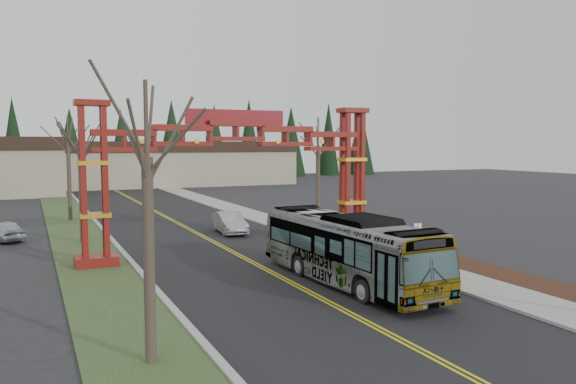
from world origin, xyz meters
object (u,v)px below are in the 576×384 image
gateway_arch (236,154)px  transit_bus (347,249)px  bare_tree_right_far (318,146)px  silver_sedan (230,223)px  barrel_mid (355,230)px  retail_building_east (168,163)px  bare_tree_median_near (147,159)px  parked_car_near_a (3,231)px  street_sign (418,233)px  bare_tree_median_mid (80,149)px  barrel_north (336,227)px  barrel_south (391,242)px  bare_tree_median_far (68,144)px

gateway_arch → transit_bus: (2.35, -8.83, -4.32)m
transit_bus → bare_tree_right_far: (7.65, 17.35, 4.74)m
silver_sedan → barrel_mid: bearing=-34.2°
gateway_arch → transit_bus: size_ratio=1.53×
retail_building_east → bare_tree_median_near: (-18.00, -76.75, 2.65)m
retail_building_east → barrel_mid: (-0.47, -59.92, -2.96)m
silver_sedan → barrel_mid: (7.30, -5.71, -0.23)m
parked_car_near_a → street_sign: bearing=118.9°
bare_tree_median_mid → parked_car_near_a: bearing=147.9°
bare_tree_right_far → bare_tree_median_near: bearing=-127.7°
street_sign → gateway_arch: bearing=147.6°
gateway_arch → barrel_north: (9.37, 4.45, -5.51)m
transit_bus → bare_tree_median_mid: 20.30m
barrel_south → bare_tree_median_far: bearing=126.8°
retail_building_east → bare_tree_right_far: bare_tree_right_far is taller
gateway_arch → parked_car_near_a: size_ratio=4.32×
gateway_arch → parked_car_near_a: bearing=139.3°
silver_sedan → street_sign: (6.72, -13.42, 0.71)m
parked_car_near_a → barrel_south: bearing=124.2°
bare_tree_median_mid → bare_tree_right_far: bearing=1.6°
parked_car_near_a → bare_tree_right_far: bare_tree_right_far is taller
barrel_mid → bare_tree_right_far: bearing=85.8°
bare_tree_median_mid → bare_tree_median_far: size_ratio=0.96×
barrel_mid → transit_bus: bearing=-123.4°
barrel_north → retail_building_east: bearing=89.4°
silver_sedan → bare_tree_right_far: bearing=9.5°
bare_tree_median_far → bare_tree_right_far: size_ratio=1.02×
silver_sedan → bare_tree_median_mid: size_ratio=0.56×
silver_sedan → parked_car_near_a: 15.46m
gateway_arch → bare_tree_median_far: size_ratio=2.04×
gateway_arch → barrel_south: gateway_arch is taller
parked_car_near_a → barrel_north: (22.24, -6.63, -0.25)m
retail_building_east → barrel_mid: retail_building_east is taller
barrel_north → bare_tree_median_far: bearing=138.0°
silver_sedan → bare_tree_right_far: (7.78, 0.77, 5.62)m
silver_sedan → retail_building_east: bearing=85.6°
bare_tree_right_far → street_sign: bearing=-94.2°
barrel_north → barrel_mid: bearing=-86.2°
bare_tree_median_near → barrel_mid: bearing=43.9°
transit_bus → parked_car_near_a: size_ratio=2.83×
gateway_arch → silver_sedan: bearing=74.0°
bare_tree_median_mid → barrel_mid: bare_tree_median_mid is taller
bare_tree_median_mid → bare_tree_median_far: bearing=90.0°
gateway_arch → transit_bus: gateway_arch is taller
silver_sedan → bare_tree_median_near: bearing=-110.6°
transit_bus → bare_tree_median_near: bare_tree_median_near is taller
transit_bus → silver_sedan: 16.61m
silver_sedan → bare_tree_median_near: size_ratio=0.56×
parked_car_near_a → bare_tree_median_mid: bearing=124.3°
bare_tree_median_mid → barrel_mid: bearing=-18.8°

